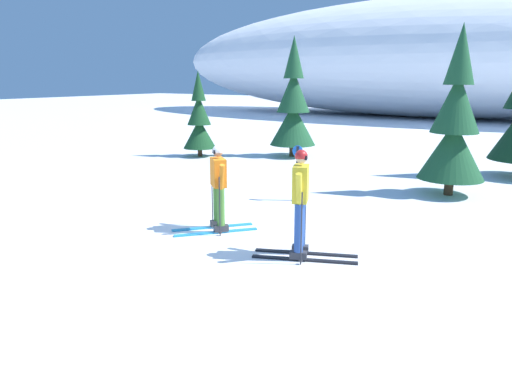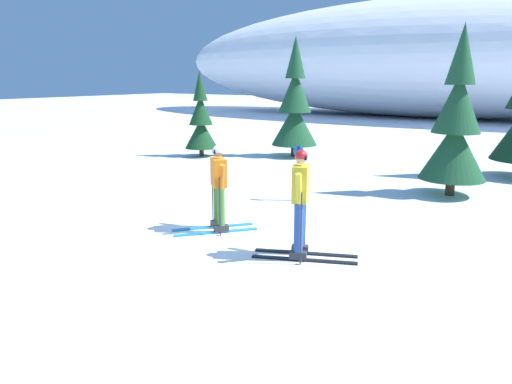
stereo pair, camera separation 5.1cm
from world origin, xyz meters
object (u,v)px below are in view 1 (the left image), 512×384
Objects in this scene: trail_marker_post at (297,169)px; skier_yellow_jacket at (301,202)px; pine_tree_center_right at (455,126)px; pine_tree_center_left at (293,107)px; skier_orange_jacket at (218,186)px; pine_tree_far_left at (199,121)px.

skier_yellow_jacket is at bearing -60.68° from trail_marker_post.
pine_tree_center_left is at bearing 153.08° from pine_tree_center_right.
pine_tree_center_right is (3.13, 5.59, 0.88)m from skier_orange_jacket.
trail_marker_post is (-2.98, -2.66, -1.00)m from pine_tree_center_right.
pine_tree_far_left is 2.36× the size of trail_marker_post.
pine_tree_center_right is (9.35, -1.31, 0.43)m from pine_tree_far_left.
trail_marker_post is at bearing -31.94° from pine_tree_far_left.
pine_tree_far_left is at bearing 132.01° from skier_orange_jacket.
trail_marker_post is at bearing 87.01° from skier_orange_jacket.
pine_tree_center_left is 6.91m from trail_marker_post.
trail_marker_post is at bearing 119.32° from skier_yellow_jacket.
skier_orange_jacket is 6.47m from pine_tree_center_right.
skier_orange_jacket is 9.30m from pine_tree_far_left.
pine_tree_center_right is at bearing 79.70° from skier_yellow_jacket.
pine_tree_center_left is 1.05× the size of pine_tree_center_right.
skier_yellow_jacket is 1.34× the size of trail_marker_post.
skier_yellow_jacket is 0.43× the size of pine_tree_center_right.
pine_tree_center_left is at bearing 120.04° from trail_marker_post.
skier_orange_jacket is 0.40× the size of pine_tree_center_right.
pine_tree_center_right is at bearing -26.92° from pine_tree_center_left.
trail_marker_post is (6.37, -3.97, -0.56)m from pine_tree_far_left.
pine_tree_far_left is 3.57m from pine_tree_center_left.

